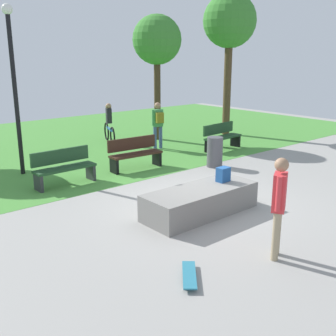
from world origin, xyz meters
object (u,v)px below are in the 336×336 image
object	(u,v)px
park_bench_far_right	(64,167)
pedestrian_with_backpack	(158,121)
trash_bin	(215,152)
tree_young_birch	(230,23)
park_bench_near_lamppost	(222,136)
lamp_post	(14,75)
skater_performing_trick	(279,201)
concrete_ledge	(201,201)
skateboard_by_ledge	(189,275)
park_bench_by_oak	(135,153)
backpack_on_ledge	(223,174)
tree_tall_oak	(157,42)
cyclist_on_bicycle	(109,126)

from	to	relation	value
park_bench_far_right	pedestrian_with_backpack	bearing A→B (deg)	20.76
trash_bin	tree_young_birch	bearing A→B (deg)	38.51
park_bench_near_lamppost	lamp_post	distance (m)	7.08
skater_performing_trick	park_bench_near_lamppost	size ratio (longest dim) A/B	1.04
park_bench_near_lamppost	tree_young_birch	distance (m)	4.96
skater_performing_trick	trash_bin	size ratio (longest dim) A/B	1.89
park_bench_near_lamppost	trash_bin	bearing A→B (deg)	-142.31
trash_bin	pedestrian_with_backpack	bearing A→B (deg)	85.58
concrete_ledge	skateboard_by_ledge	size ratio (longest dim) A/B	3.49
park_bench_by_oak	trash_bin	size ratio (longest dim) A/B	1.81
concrete_ledge	backpack_on_ledge	xyz separation A→B (m)	(0.71, 0.03, 0.44)
skateboard_by_ledge	tree_tall_oak	xyz separation A→B (m)	(6.26, 8.52, 3.65)
park_bench_by_oak	pedestrian_with_backpack	world-z (taller)	pedestrian_with_backpack
concrete_ledge	park_bench_far_right	distance (m)	3.92
park_bench_near_lamppost	skateboard_by_ledge	bearing A→B (deg)	-140.43
skater_performing_trick	skateboard_by_ledge	distance (m)	1.86
park_bench_near_lamppost	pedestrian_with_backpack	size ratio (longest dim) A/B	1.00
concrete_ledge	skater_performing_trick	size ratio (longest dim) A/B	1.51
tree_tall_oak	park_bench_far_right	bearing A→B (deg)	-151.18
trash_bin	skater_performing_trick	bearing A→B (deg)	-126.43
backpack_on_ledge	pedestrian_with_backpack	bearing A→B (deg)	62.98
skateboard_by_ledge	tree_young_birch	world-z (taller)	tree_young_birch
concrete_ledge	cyclist_on_bicycle	distance (m)	7.85
park_bench_by_oak	trash_bin	world-z (taller)	park_bench_by_oak
concrete_ledge	lamp_post	bearing A→B (deg)	107.53
park_bench_far_right	concrete_ledge	bearing A→B (deg)	-71.22
tree_tall_oak	lamp_post	world-z (taller)	tree_tall_oak
tree_young_birch	trash_bin	distance (m)	6.67
park_bench_by_oak	cyclist_on_bicycle	xyz separation A→B (m)	(1.46, 3.67, 0.15)
park_bench_by_oak	tree_tall_oak	bearing A→B (deg)	42.48
backpack_on_ledge	park_bench_near_lamppost	size ratio (longest dim) A/B	0.20
backpack_on_ledge	skateboard_by_ledge	bearing A→B (deg)	-148.13
tree_tall_oak	cyclist_on_bicycle	size ratio (longest dim) A/B	2.73
cyclist_on_bicycle	park_bench_far_right	bearing A→B (deg)	-135.06
skater_performing_trick	park_bench_near_lamppost	bearing A→B (deg)	48.98
trash_bin	park_bench_near_lamppost	bearing A→B (deg)	37.69
backpack_on_ledge	skateboard_by_ledge	distance (m)	3.31
park_bench_far_right	tree_tall_oak	size ratio (longest dim) A/B	0.34
lamp_post	pedestrian_with_backpack	distance (m)	5.21
lamp_post	concrete_ledge	bearing A→B (deg)	-72.47
backpack_on_ledge	skateboard_by_ledge	xyz separation A→B (m)	(-2.69, -1.81, -0.65)
concrete_ledge	pedestrian_with_backpack	xyz separation A→B (m)	(3.22, 5.40, 0.70)
park_bench_far_right	tree_young_birch	bearing A→B (deg)	13.71
backpack_on_ledge	skateboard_by_ledge	size ratio (longest dim) A/B	0.44
concrete_ledge	skater_performing_trick	distance (m)	2.34
park_bench_by_oak	pedestrian_with_backpack	size ratio (longest dim) A/B	0.99
skater_performing_trick	park_bench_by_oak	distance (m)	6.15
lamp_post	park_bench_far_right	bearing A→B (deg)	-75.29
park_bench_near_lamppost	lamp_post	xyz separation A→B (m)	(-6.54, 1.52, 2.23)
tree_tall_oak	cyclist_on_bicycle	distance (m)	3.63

